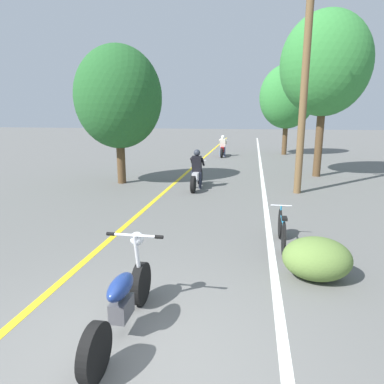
{
  "coord_description": "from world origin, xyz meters",
  "views": [
    {
      "loc": [
        1.27,
        -3.1,
        2.64
      ],
      "look_at": [
        -0.07,
        4.41,
        0.9
      ],
      "focal_mm": 32.0,
      "sensor_mm": 36.0,
      "label": 1
    }
  ],
  "objects_px": {
    "roadside_tree_right_far": "(287,97)",
    "roadside_tree_left": "(118,98)",
    "bicycle_parked": "(282,230)",
    "motorcycle_foreground": "(123,300)",
    "motorcycle_rider_lead": "(197,174)",
    "utility_pole": "(304,87)",
    "motorcycle_rider_far": "(223,148)",
    "roadside_tree_right_near": "(325,65)"
  },
  "relations": [
    {
      "from": "roadside_tree_left",
      "to": "motorcycle_rider_far",
      "type": "xyz_separation_m",
      "value": [
        3.12,
        9.32,
        -2.73
      ]
    },
    {
      "from": "motorcycle_foreground",
      "to": "roadside_tree_left",
      "type": "bearing_deg",
      "value": 111.49
    },
    {
      "from": "utility_pole",
      "to": "bicycle_parked",
      "type": "relative_size",
      "value": 4.22
    },
    {
      "from": "utility_pole",
      "to": "bicycle_parked",
      "type": "height_order",
      "value": "utility_pole"
    },
    {
      "from": "utility_pole",
      "to": "bicycle_parked",
      "type": "xyz_separation_m",
      "value": [
        -0.91,
        -5.06,
        -3.13
      ]
    },
    {
      "from": "roadside_tree_right_near",
      "to": "motorcycle_rider_far",
      "type": "relative_size",
      "value": 3.35
    },
    {
      "from": "motorcycle_rider_far",
      "to": "roadside_tree_right_far",
      "type": "bearing_deg",
      "value": 24.11
    },
    {
      "from": "bicycle_parked",
      "to": "motorcycle_foreground",
      "type": "bearing_deg",
      "value": -123.15
    },
    {
      "from": "roadside_tree_right_near",
      "to": "bicycle_parked",
      "type": "distance_m",
      "value": 9.81
    },
    {
      "from": "utility_pole",
      "to": "roadside_tree_left",
      "type": "bearing_deg",
      "value": 174.74
    },
    {
      "from": "roadside_tree_right_near",
      "to": "motorcycle_foreground",
      "type": "distance_m",
      "value": 13.26
    },
    {
      "from": "motorcycle_foreground",
      "to": "roadside_tree_right_near",
      "type": "bearing_deg",
      "value": 70.23
    },
    {
      "from": "roadside_tree_left",
      "to": "bicycle_parked",
      "type": "distance_m",
      "value": 8.51
    },
    {
      "from": "motorcycle_foreground",
      "to": "roadside_tree_right_far",
      "type": "bearing_deg",
      "value": 79.93
    },
    {
      "from": "motorcycle_rider_far",
      "to": "bicycle_parked",
      "type": "distance_m",
      "value": 15.2
    },
    {
      "from": "motorcycle_rider_lead",
      "to": "motorcycle_rider_far",
      "type": "distance_m",
      "value": 9.75
    },
    {
      "from": "roadside_tree_right_far",
      "to": "motorcycle_rider_far",
      "type": "xyz_separation_m",
      "value": [
        -3.95,
        -1.77,
        -3.22
      ]
    },
    {
      "from": "roadside_tree_right_far",
      "to": "motorcycle_foreground",
      "type": "bearing_deg",
      "value": -100.07
    },
    {
      "from": "roadside_tree_right_far",
      "to": "motorcycle_rider_lead",
      "type": "relative_size",
      "value": 2.73
    },
    {
      "from": "roadside_tree_right_near",
      "to": "motorcycle_foreground",
      "type": "height_order",
      "value": "roadside_tree_right_near"
    },
    {
      "from": "roadside_tree_left",
      "to": "bicycle_parked",
      "type": "bearing_deg",
      "value": -45.06
    },
    {
      "from": "roadside_tree_left",
      "to": "motorcycle_rider_lead",
      "type": "bearing_deg",
      "value": -8.09
    },
    {
      "from": "roadside_tree_right_near",
      "to": "motorcycle_rider_far",
      "type": "height_order",
      "value": "roadside_tree_right_near"
    },
    {
      "from": "roadside_tree_right_far",
      "to": "roadside_tree_left",
      "type": "relative_size",
      "value": 1.13
    },
    {
      "from": "utility_pole",
      "to": "motorcycle_rider_lead",
      "type": "distance_m",
      "value": 4.59
    },
    {
      "from": "roadside_tree_left",
      "to": "motorcycle_rider_lead",
      "type": "distance_m",
      "value": 4.09
    },
    {
      "from": "bicycle_parked",
      "to": "roadside_tree_right_near",
      "type": "bearing_deg",
      "value": 76.1
    },
    {
      "from": "roadside_tree_left",
      "to": "motorcycle_foreground",
      "type": "bearing_deg",
      "value": -68.51
    },
    {
      "from": "roadside_tree_right_near",
      "to": "roadside_tree_left",
      "type": "distance_m",
      "value": 8.42
    },
    {
      "from": "utility_pole",
      "to": "motorcycle_rider_far",
      "type": "xyz_separation_m",
      "value": [
        -3.44,
        9.92,
        -2.97
      ]
    },
    {
      "from": "roadside_tree_right_far",
      "to": "bicycle_parked",
      "type": "xyz_separation_m",
      "value": [
        -1.42,
        -16.75,
        -3.38
      ]
    },
    {
      "from": "motorcycle_foreground",
      "to": "motorcycle_rider_far",
      "type": "height_order",
      "value": "motorcycle_rider_far"
    },
    {
      "from": "roadside_tree_left",
      "to": "bicycle_parked",
      "type": "height_order",
      "value": "roadside_tree_left"
    },
    {
      "from": "bicycle_parked",
      "to": "roadside_tree_right_far",
      "type": "bearing_deg",
      "value": 85.16
    },
    {
      "from": "roadside_tree_right_near",
      "to": "motorcycle_rider_far",
      "type": "xyz_separation_m",
      "value": [
        -4.65,
        6.4,
        -4.09
      ]
    },
    {
      "from": "utility_pole",
      "to": "motorcycle_rider_lead",
      "type": "relative_size",
      "value": 3.21
    },
    {
      "from": "motorcycle_foreground",
      "to": "motorcycle_rider_lead",
      "type": "relative_size",
      "value": 0.97
    },
    {
      "from": "utility_pole",
      "to": "motorcycle_rider_far",
      "type": "height_order",
      "value": "utility_pole"
    },
    {
      "from": "roadside_tree_right_far",
      "to": "roadside_tree_left",
      "type": "height_order",
      "value": "roadside_tree_right_far"
    },
    {
      "from": "utility_pole",
      "to": "roadside_tree_right_far",
      "type": "xyz_separation_m",
      "value": [
        0.51,
        11.69,
        0.25
      ]
    },
    {
      "from": "utility_pole",
      "to": "motorcycle_rider_far",
      "type": "bearing_deg",
      "value": 109.11
    },
    {
      "from": "motorcycle_rider_far",
      "to": "utility_pole",
      "type": "bearing_deg",
      "value": -70.89
    }
  ]
}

